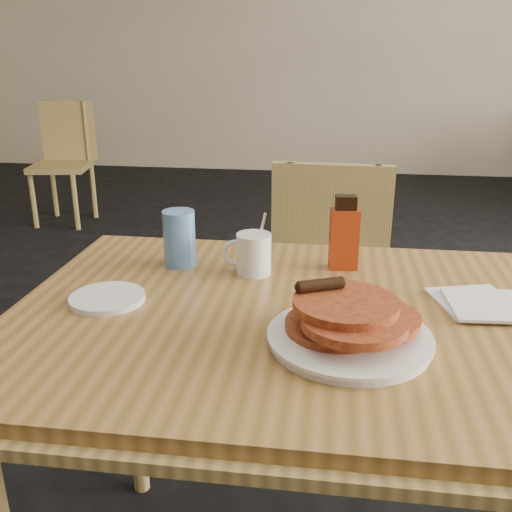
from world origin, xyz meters
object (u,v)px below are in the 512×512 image
(chair_wall_extra, at_px, (65,151))
(pancake_plate, at_px, (350,327))
(coffee_mug, at_px, (253,253))
(syrup_bottle, at_px, (344,235))
(blue_tumbler, at_px, (179,238))
(main_table, at_px, (323,333))
(chair_main_far, at_px, (328,277))

(chair_wall_extra, bearing_deg, pancake_plate, -66.39)
(pancake_plate, xyz_separation_m, coffee_mug, (-0.20, 0.29, 0.02))
(pancake_plate, distance_m, coffee_mug, 0.36)
(pancake_plate, height_order, coffee_mug, coffee_mug)
(coffee_mug, height_order, syrup_bottle, syrup_bottle)
(coffee_mug, xyz_separation_m, blue_tumbler, (-0.17, 0.03, 0.02))
(main_table, relative_size, pancake_plate, 4.47)
(chair_wall_extra, bearing_deg, main_table, -65.99)
(main_table, distance_m, coffee_mug, 0.26)
(main_table, distance_m, blue_tumbler, 0.40)
(chair_main_far, distance_m, pancake_plate, 0.92)
(chair_wall_extra, bearing_deg, blue_tumbler, -68.88)
(coffee_mug, xyz_separation_m, syrup_bottle, (0.19, 0.06, 0.03))
(main_table, xyz_separation_m, pancake_plate, (0.04, -0.11, 0.07))
(coffee_mug, height_order, blue_tumbler, coffee_mug)
(main_table, height_order, chair_main_far, chair_main_far)
(pancake_plate, relative_size, blue_tumbler, 2.17)
(coffee_mug, bearing_deg, pancake_plate, -71.84)
(syrup_bottle, bearing_deg, blue_tumbler, 178.81)
(chair_wall_extra, relative_size, coffee_mug, 6.10)
(chair_main_far, relative_size, blue_tumbler, 6.88)
(main_table, xyz_separation_m, chair_wall_extra, (-1.95, 2.95, -0.20))
(main_table, xyz_separation_m, chair_main_far, (0.00, 0.76, -0.19))
(chair_main_far, bearing_deg, coffee_mug, -103.18)
(syrup_bottle, height_order, blue_tumbler, syrup_bottle)
(chair_wall_extra, xyz_separation_m, pancake_plate, (1.99, -3.06, 0.27))
(syrup_bottle, bearing_deg, pancake_plate, -94.52)
(chair_wall_extra, bearing_deg, chair_main_far, -57.70)
(chair_main_far, height_order, syrup_bottle, syrup_bottle)
(main_table, bearing_deg, chair_main_far, 89.93)
(coffee_mug, bearing_deg, blue_tumbler, 153.48)
(chair_main_far, height_order, coffee_mug, coffee_mug)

